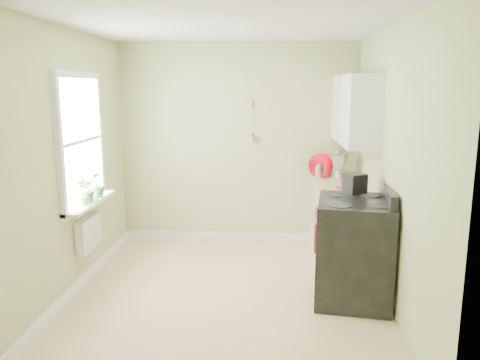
# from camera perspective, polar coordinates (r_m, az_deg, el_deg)

# --- Properties ---
(floor) EXTENTS (3.20, 3.60, 0.02)m
(floor) POSITION_cam_1_polar(r_m,az_deg,el_deg) (5.01, -1.58, -13.77)
(floor) COLOR tan
(floor) RESTS_ON ground
(ceiling) EXTENTS (3.20, 3.60, 0.02)m
(ceiling) POSITION_cam_1_polar(r_m,az_deg,el_deg) (4.59, -1.77, 18.76)
(ceiling) COLOR white
(ceiling) RESTS_ON wall_back
(wall_back) EXTENTS (3.20, 0.02, 2.70)m
(wall_back) POSITION_cam_1_polar(r_m,az_deg,el_deg) (6.40, -0.24, 4.39)
(wall_back) COLOR #B3BB7F
(wall_back) RESTS_ON floor
(wall_left) EXTENTS (0.02, 3.60, 2.70)m
(wall_left) POSITION_cam_1_polar(r_m,az_deg,el_deg) (5.01, -20.34, 1.82)
(wall_left) COLOR #B3BB7F
(wall_left) RESTS_ON floor
(wall_right) EXTENTS (0.02, 3.60, 2.70)m
(wall_right) POSITION_cam_1_polar(r_m,az_deg,el_deg) (4.75, 18.08, 1.48)
(wall_right) COLOR #B3BB7F
(wall_right) RESTS_ON floor
(base_cabinets) EXTENTS (0.60, 1.60, 0.87)m
(base_cabinets) POSITION_cam_1_polar(r_m,az_deg,el_deg) (5.84, 12.14, -5.69)
(base_cabinets) COLOR white
(base_cabinets) RESTS_ON floor
(countertop) EXTENTS (0.64, 1.60, 0.04)m
(countertop) POSITION_cam_1_polar(r_m,az_deg,el_deg) (5.73, 12.23, -1.32)
(countertop) COLOR beige
(countertop) RESTS_ON base_cabinets
(upper_cabinets) EXTENTS (0.35, 1.40, 0.80)m
(upper_cabinets) POSITION_cam_1_polar(r_m,az_deg,el_deg) (5.73, 13.82, 8.31)
(upper_cabinets) COLOR white
(upper_cabinets) RESTS_ON wall_right
(window) EXTENTS (0.06, 1.14, 1.44)m
(window) POSITION_cam_1_polar(r_m,az_deg,el_deg) (5.25, -18.91, 4.51)
(window) COLOR white
(window) RESTS_ON wall_left
(window_sill) EXTENTS (0.18, 1.14, 0.04)m
(window_sill) POSITION_cam_1_polar(r_m,az_deg,el_deg) (5.34, -17.74, -2.63)
(window_sill) COLOR white
(window_sill) RESTS_ON wall_left
(radiator) EXTENTS (0.12, 0.50, 0.35)m
(radiator) POSITION_cam_1_polar(r_m,az_deg,el_deg) (5.39, -18.02, -6.16)
(radiator) COLOR white
(radiator) RESTS_ON wall_left
(wall_utensils) EXTENTS (0.02, 0.14, 0.58)m
(wall_utensils) POSITION_cam_1_polar(r_m,az_deg,el_deg) (6.33, 1.56, 6.27)
(wall_utensils) COLOR beige
(wall_utensils) RESTS_ON wall_back
(stove) EXTENTS (0.85, 0.94, 1.15)m
(stove) POSITION_cam_1_polar(r_m,az_deg,el_deg) (4.85, 13.73, -8.22)
(stove) COLOR black
(stove) RESTS_ON floor
(stand_mixer) EXTENTS (0.28, 0.37, 0.40)m
(stand_mixer) POSITION_cam_1_polar(r_m,az_deg,el_deg) (6.12, 12.06, 1.30)
(stand_mixer) COLOR #B2B2B7
(stand_mixer) RESTS_ON countertop
(kettle) EXTENTS (0.19, 0.11, 0.19)m
(kettle) POSITION_cam_1_polar(r_m,az_deg,el_deg) (6.38, 9.52, 1.10)
(kettle) COLOR silver
(kettle) RESTS_ON countertop
(coffee_maker) EXTENTS (0.25, 0.26, 0.32)m
(coffee_maker) POSITION_cam_1_polar(r_m,az_deg,el_deg) (5.02, 13.74, -1.12)
(coffee_maker) COLOR black
(coffee_maker) RESTS_ON countertop
(red_tray) EXTENTS (0.34, 0.13, 0.34)m
(red_tray) POSITION_cam_1_polar(r_m,az_deg,el_deg) (6.37, 9.82, 1.73)
(red_tray) COLOR red
(red_tray) RESTS_ON countertop
(jar) EXTENTS (0.08, 0.08, 0.08)m
(jar) POSITION_cam_1_polar(r_m,az_deg,el_deg) (5.45, 11.80, -1.26)
(jar) COLOR #C1B89B
(jar) RESTS_ON countertop
(plant_a) EXTENTS (0.18, 0.16, 0.29)m
(plant_a) POSITION_cam_1_polar(r_m,az_deg,el_deg) (5.11, -18.55, -1.38)
(plant_a) COLOR #377332
(plant_a) RESTS_ON window_sill
(plant_b) EXTENTS (0.17, 0.19, 0.28)m
(plant_b) POSITION_cam_1_polar(r_m,az_deg,el_deg) (5.23, -18.01, -1.11)
(plant_b) COLOR #377332
(plant_b) RESTS_ON window_sill
(plant_c) EXTENTS (0.21, 0.21, 0.29)m
(plant_c) POSITION_cam_1_polar(r_m,az_deg,el_deg) (5.46, -17.08, -0.52)
(plant_c) COLOR #377332
(plant_c) RESTS_ON window_sill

